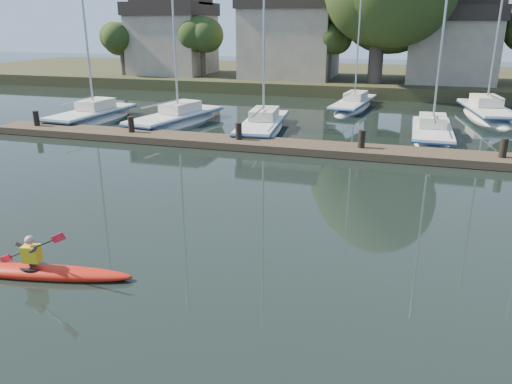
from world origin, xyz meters
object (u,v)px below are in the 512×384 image
(sailboat_3, at_px, (431,142))
(sailboat_7, at_px, (485,120))
(kayak, at_px, (39,269))
(sailboat_0, at_px, (93,124))
(dock, at_px, (298,147))
(sailboat_1, at_px, (176,127))
(sailboat_6, at_px, (353,110))
(sailboat_2, at_px, (263,134))

(sailboat_3, distance_m, sailboat_7, 8.55)
(kayak, distance_m, sailboat_0, 20.92)
(dock, bearing_deg, sailboat_1, 152.63)
(sailboat_0, xyz_separation_m, sailboat_3, (20.30, 0.85, 0.02))
(sailboat_1, bearing_deg, sailboat_7, 34.62)
(kayak, xyz_separation_m, dock, (3.35, 14.14, 0.02))
(sailboat_6, bearing_deg, sailboat_3, -53.42)
(dock, height_order, sailboat_1, sailboat_1)
(dock, bearing_deg, sailboat_2, 126.04)
(sailboat_0, distance_m, sailboat_2, 11.12)
(sailboat_3, bearing_deg, dock, -143.01)
(dock, relative_size, sailboat_6, 2.35)
(sailboat_1, relative_size, sailboat_7, 1.03)
(sailboat_0, xyz_separation_m, sailboat_7, (23.93, 8.59, -0.00))
(sailboat_2, bearing_deg, kayak, -97.25)
(sailboat_1, xyz_separation_m, sailboat_2, (5.61, -0.40, 0.02))
(dock, xyz_separation_m, sailboat_6, (1.15, 13.65, -0.37))
(dock, distance_m, sailboat_3, 7.83)
(sailboat_7, bearing_deg, kayak, -124.38)
(sailboat_2, height_order, sailboat_3, sailboat_2)
(dock, height_order, sailboat_3, sailboat_3)
(kayak, relative_size, sailboat_6, 0.32)
(sailboat_0, bearing_deg, sailboat_7, 23.38)
(dock, bearing_deg, sailboat_3, 36.91)
(sailboat_3, height_order, sailboat_7, sailboat_7)
(sailboat_1, xyz_separation_m, sailboat_7, (18.42, 8.02, -0.01))
(sailboat_0, relative_size, sailboat_6, 0.88)
(kayak, height_order, sailboat_2, sailboat_2)
(sailboat_7, bearing_deg, sailboat_6, 164.18)
(sailboat_0, height_order, sailboat_2, sailboat_2)
(sailboat_7, bearing_deg, sailboat_0, -168.14)
(sailboat_2, bearing_deg, sailboat_3, -1.64)
(kayak, distance_m, sailboat_1, 19.27)
(sailboat_3, bearing_deg, kayak, -116.95)
(sailboat_6, distance_m, sailboat_7, 8.83)
(sailboat_1, bearing_deg, dock, -16.26)
(sailboat_6, bearing_deg, dock, -87.92)
(kayak, bearing_deg, sailboat_3, 52.35)
(sailboat_2, xyz_separation_m, sailboat_7, (12.81, 8.42, -0.03))
(sailboat_3, bearing_deg, sailboat_2, -175.68)
(sailboat_0, height_order, sailboat_1, sailboat_1)
(sailboat_2, distance_m, sailboat_3, 9.20)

